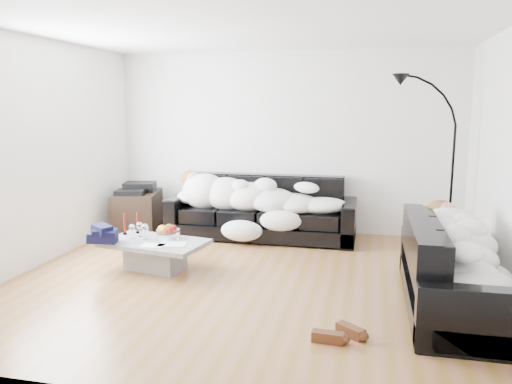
% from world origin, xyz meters
% --- Properties ---
extents(ground, '(5.00, 5.00, 0.00)m').
position_xyz_m(ground, '(0.00, 0.00, 0.00)').
color(ground, olive).
rests_on(ground, ground).
extents(wall_back, '(5.00, 0.02, 2.60)m').
position_xyz_m(wall_back, '(0.00, 2.25, 1.30)').
color(wall_back, silver).
rests_on(wall_back, ground).
extents(wall_left, '(0.02, 4.50, 2.60)m').
position_xyz_m(wall_left, '(-2.50, 0.00, 1.30)').
color(wall_left, silver).
rests_on(wall_left, ground).
extents(ceiling, '(5.00, 5.00, 0.00)m').
position_xyz_m(ceiling, '(0.00, 0.00, 2.60)').
color(ceiling, white).
rests_on(ceiling, ground).
extents(sofa_back, '(2.59, 0.90, 0.85)m').
position_xyz_m(sofa_back, '(-0.25, 1.75, 0.42)').
color(sofa_back, black).
rests_on(sofa_back, ground).
extents(sofa_right, '(0.85, 1.98, 0.80)m').
position_xyz_m(sofa_right, '(2.00, -0.32, 0.40)').
color(sofa_right, black).
rests_on(sofa_right, ground).
extents(sleeper_back, '(2.20, 0.76, 0.44)m').
position_xyz_m(sleeper_back, '(-0.25, 1.70, 0.64)').
color(sleeper_back, white).
rests_on(sleeper_back, sofa_back).
extents(sleeper_right, '(0.72, 1.70, 0.42)m').
position_xyz_m(sleeper_right, '(2.00, -0.32, 0.63)').
color(sleeper_right, white).
rests_on(sleeper_right, sofa_right).
extents(teal_cushion, '(0.42, 0.38, 0.20)m').
position_xyz_m(teal_cushion, '(1.94, 0.29, 0.72)').
color(teal_cushion, '#0E4F65').
rests_on(teal_cushion, sofa_right).
extents(coffee_table, '(1.23, 0.85, 0.33)m').
position_xyz_m(coffee_table, '(-1.13, 0.11, 0.17)').
color(coffee_table, '#939699').
rests_on(coffee_table, ground).
extents(fruit_bowl, '(0.31, 0.31, 0.17)m').
position_xyz_m(fruit_bowl, '(-1.02, 0.25, 0.41)').
color(fruit_bowl, white).
rests_on(fruit_bowl, coffee_table).
extents(wine_glass_a, '(0.08, 0.08, 0.17)m').
position_xyz_m(wine_glass_a, '(-1.37, 0.25, 0.42)').
color(wine_glass_a, white).
rests_on(wine_glass_a, coffee_table).
extents(wine_glass_b, '(0.09, 0.09, 0.17)m').
position_xyz_m(wine_glass_b, '(-1.42, 0.15, 0.41)').
color(wine_glass_b, white).
rests_on(wine_glass_b, coffee_table).
extents(wine_glass_c, '(0.10, 0.10, 0.18)m').
position_xyz_m(wine_glass_c, '(-1.25, 0.13, 0.42)').
color(wine_glass_c, white).
rests_on(wine_glass_c, coffee_table).
extents(candle_left, '(0.05, 0.05, 0.25)m').
position_xyz_m(candle_left, '(-1.59, 0.30, 0.45)').
color(candle_left, maroon).
rests_on(candle_left, coffee_table).
extents(candle_right, '(0.05, 0.05, 0.25)m').
position_xyz_m(candle_right, '(-1.47, 0.39, 0.45)').
color(candle_right, maroon).
rests_on(candle_right, coffee_table).
extents(newspaper_a, '(0.33, 0.27, 0.01)m').
position_xyz_m(newspaper_a, '(-0.88, 0.02, 0.34)').
color(newspaper_a, silver).
rests_on(newspaper_a, coffee_table).
extents(newspaper_b, '(0.26, 0.20, 0.01)m').
position_xyz_m(newspaper_b, '(-1.06, -0.08, 0.34)').
color(newspaper_b, silver).
rests_on(newspaper_b, coffee_table).
extents(navy_jacket, '(0.35, 0.30, 0.16)m').
position_xyz_m(navy_jacket, '(-1.60, -0.14, 0.49)').
color(navy_jacket, black).
rests_on(navy_jacket, coffee_table).
extents(shoes, '(0.49, 0.40, 0.10)m').
position_xyz_m(shoes, '(1.01, -1.18, 0.05)').
color(shoes, '#472311').
rests_on(shoes, ground).
extents(av_cabinet, '(0.77, 0.97, 0.59)m').
position_xyz_m(av_cabinet, '(-2.08, 1.65, 0.29)').
color(av_cabinet, black).
rests_on(av_cabinet, ground).
extents(stereo, '(0.51, 0.44, 0.13)m').
position_xyz_m(stereo, '(-2.08, 1.65, 0.65)').
color(stereo, black).
rests_on(stereo, av_cabinet).
extents(floor_lamp, '(0.76, 0.44, 1.96)m').
position_xyz_m(floor_lamp, '(2.21, 1.58, 0.98)').
color(floor_lamp, black).
rests_on(floor_lamp, ground).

